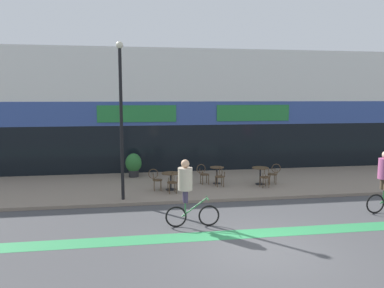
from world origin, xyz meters
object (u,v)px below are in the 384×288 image
(cafe_chair_0_side, at_px, (156,178))
(cafe_chair_1_near, at_px, (220,175))
(cyclist_0, at_px, (187,187))
(cafe_chair_2_near, at_px, (265,176))
(bistro_table_0, at_px, (171,178))
(cafe_chair_2_side, at_px, (274,172))
(cafe_chair_0_near, at_px, (173,181))
(planter_pot, at_px, (134,164))
(bistro_table_1, at_px, (217,172))
(lamp_post, at_px, (121,111))
(cafe_chair_1_side, at_px, (203,173))
(bistro_table_2, at_px, (260,172))

(cafe_chair_0_side, distance_m, cafe_chair_1_near, 2.77)
(cyclist_0, bearing_deg, cafe_chair_2_near, 47.67)
(bistro_table_0, distance_m, cafe_chair_2_side, 4.63)
(cafe_chair_0_side, bearing_deg, cafe_chair_1_near, 5.25)
(cafe_chair_0_near, height_order, cafe_chair_2_near, same)
(cafe_chair_2_near, bearing_deg, cafe_chair_0_near, 86.88)
(cafe_chair_2_near, bearing_deg, planter_pot, 52.40)
(planter_pot, distance_m, cyclist_0, 7.21)
(bistro_table_1, relative_size, cafe_chair_0_near, 0.83)
(bistro_table_0, relative_size, planter_pot, 0.67)
(cafe_chair_2_side, xyz_separation_m, lamp_post, (-6.54, -1.54, 2.80))
(cafe_chair_1_near, relative_size, planter_pot, 0.79)
(planter_pot, bearing_deg, cafe_chair_0_near, -66.14)
(planter_pot, bearing_deg, cafe_chair_2_near, -29.15)
(cafe_chair_0_near, xyz_separation_m, cyclist_0, (0.07, -3.56, 0.59))
(bistro_table_0, height_order, cafe_chair_1_near, cafe_chair_1_near)
(bistro_table_1, bearing_deg, cafe_chair_2_side, -9.79)
(cafe_chair_1_side, height_order, cafe_chair_2_near, same)
(bistro_table_2, distance_m, cafe_chair_0_side, 4.63)
(cafe_chair_0_near, bearing_deg, cafe_chair_1_near, -76.12)
(cafe_chair_1_side, xyz_separation_m, cafe_chair_2_near, (2.50, -1.03, 0.00))
(cafe_chair_1_side, xyz_separation_m, lamp_post, (-3.43, -1.96, 2.80))
(cafe_chair_2_near, relative_size, planter_pot, 0.79)
(cafe_chair_1_near, xyz_separation_m, planter_pot, (-3.65, 2.66, 0.10))
(lamp_post, distance_m, cyclist_0, 4.23)
(cafe_chair_0_side, bearing_deg, cafe_chair_2_near, -1.31)
(cafe_chair_0_near, relative_size, cafe_chair_2_near, 1.00)
(bistro_table_0, bearing_deg, cafe_chair_2_side, 4.50)
(cafe_chair_0_side, relative_size, cyclist_0, 0.43)
(cafe_chair_1_side, xyz_separation_m, cafe_chair_2_side, (3.11, -0.42, 0.00))
(cafe_chair_1_near, relative_size, cafe_chair_2_near, 1.00)
(lamp_post, bearing_deg, cafe_chair_0_side, 42.29)
(cafe_chair_1_side, relative_size, cafe_chair_2_side, 1.00)
(bistro_table_1, relative_size, cafe_chair_1_side, 0.83)
(bistro_table_1, bearing_deg, lamp_post, -154.09)
(bistro_table_2, relative_size, planter_pot, 0.66)
(planter_pot, relative_size, cyclist_0, 0.54)
(bistro_table_0, height_order, bistro_table_1, bistro_table_1)
(bistro_table_0, distance_m, lamp_post, 3.59)
(lamp_post, bearing_deg, cafe_chair_1_side, 29.73)
(cafe_chair_2_near, bearing_deg, bistro_table_1, 52.39)
(bistro_table_2, relative_size, lamp_post, 0.13)
(bistro_table_0, bearing_deg, planter_pot, 118.23)
(cafe_chair_2_near, height_order, planter_pot, planter_pot)
(cafe_chair_0_side, relative_size, cafe_chair_1_near, 1.00)
(bistro_table_2, xyz_separation_m, cafe_chair_0_side, (-4.62, -0.37, -0.02))
(bistro_table_1, height_order, cyclist_0, cyclist_0)
(cafe_chair_0_near, bearing_deg, cafe_chair_1_side, -53.34)
(bistro_table_1, bearing_deg, cafe_chair_1_side, -179.01)
(cafe_chair_0_side, bearing_deg, bistro_table_1, 17.83)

